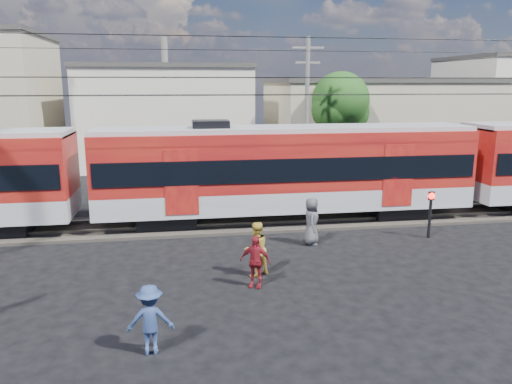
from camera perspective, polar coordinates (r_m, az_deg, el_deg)
ground at (r=14.14m, az=-2.70°, el=-12.65°), size 120.00×120.00×0.00m
track_bed at (r=21.61m, az=-5.13°, el=-3.60°), size 70.00×3.40×0.12m
rail_near at (r=20.86m, az=-4.99°, el=-3.84°), size 70.00×0.12×0.12m
rail_far at (r=22.30m, az=-5.28°, el=-2.78°), size 70.00×0.12×0.12m
commuter_train at (r=21.60m, az=3.95°, el=2.79°), size 50.30×3.08×4.17m
building_midwest at (r=39.81m, az=-10.16°, el=8.79°), size 12.24×12.24×7.30m
building_mideast at (r=39.94m, az=13.64°, el=7.93°), size 16.32×10.20×6.30m
building_east at (r=50.28m, az=26.95°, el=8.93°), size 10.20×10.20×8.30m
utility_pole_mid at (r=28.75m, az=5.82°, el=9.39°), size 1.80×0.24×8.50m
tree_near at (r=32.63m, az=9.89°, el=9.84°), size 3.82×3.64×6.72m
pedestrian_b at (r=15.76m, az=0.00°, el=-6.53°), size 1.06×0.99×1.75m
pedestrian_c at (r=11.71m, az=-12.00°, el=-14.08°), size 1.06×0.62×1.62m
pedestrian_d at (r=14.93m, az=-0.10°, el=-7.93°), size 1.01×0.73×1.60m
pedestrian_e at (r=18.87m, az=6.35°, el=-3.34°), size 0.76×0.99×1.80m
crossing_signal at (r=20.60m, az=19.33°, el=-1.51°), size 0.27×0.27×1.86m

